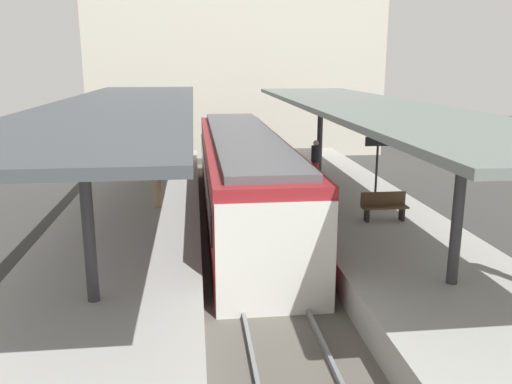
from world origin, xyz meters
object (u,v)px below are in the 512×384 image
platform_sign (377,154)px  passenger_far_end (157,179)px  platform_bench (384,205)px  litter_bin (312,187)px  passenger_near_bench (315,160)px  commuter_train (244,177)px

platform_sign → passenger_far_end: (-7.56, -0.12, -0.68)m
platform_bench → passenger_far_end: bearing=160.9°
litter_bin → platform_bench: bearing=-61.0°
platform_sign → passenger_near_bench: platform_sign is taller
platform_sign → platform_bench: bearing=-103.5°
passenger_far_end → platform_sign: bearing=0.9°
platform_bench → platform_sign: (0.61, 2.53, 1.16)m
platform_bench → passenger_near_bench: (-0.87, 5.55, 0.41)m
platform_bench → litter_bin: platform_bench is taller
commuter_train → platform_sign: (4.58, -0.81, 0.90)m
commuter_train → platform_sign: size_ratio=6.94×
platform_bench → passenger_near_bench: 5.64m
commuter_train → passenger_near_bench: (3.10, 2.21, 0.14)m
platform_sign → litter_bin: platform_sign is taller
passenger_near_bench → passenger_far_end: size_ratio=0.93×
litter_bin → passenger_far_end: (-5.36, -0.46, 0.54)m
platform_sign → passenger_near_bench: size_ratio=1.32×
passenger_near_bench → litter_bin: bearing=-105.0°
platform_bench → platform_sign: bearing=76.5°
litter_bin → passenger_far_end: bearing=-175.1°
commuter_train → passenger_near_bench: bearing=35.5°
platform_bench → passenger_near_bench: size_ratio=0.83×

